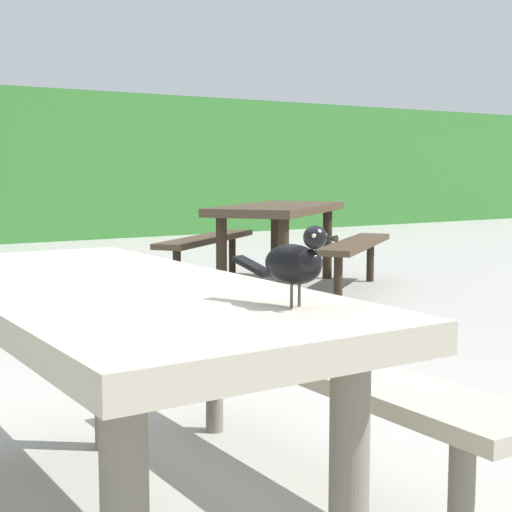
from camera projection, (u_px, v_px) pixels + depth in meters
name	position (u px, v px, depth m)	size (l,w,h in m)	color
picnic_table_foreground	(110.00, 348.00, 2.11)	(1.68, 1.80, 0.74)	#B2A893
bird_grackle	(297.00, 261.00, 1.69)	(0.12, 0.28, 0.18)	black
picnic_table_far_centre	(279.00, 225.00, 6.84)	(2.38, 2.37, 0.74)	#473828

